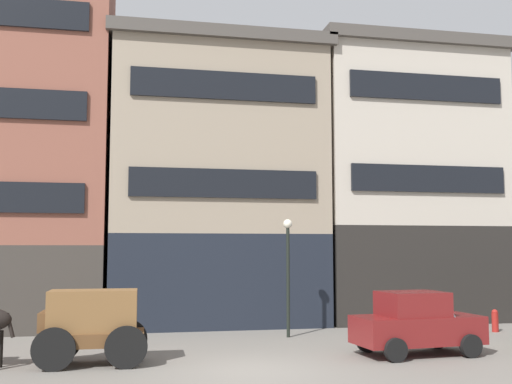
{
  "coord_description": "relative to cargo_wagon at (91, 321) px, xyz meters",
  "views": [
    {
      "loc": [
        -2.97,
        -15.41,
        3.11
      ],
      "look_at": [
        0.56,
        2.14,
        4.76
      ],
      "focal_mm": 42.53,
      "sensor_mm": 36.0,
      "label": 1
    }
  ],
  "objects": [
    {
      "name": "fire_hydrant_curbside",
      "position": [
        14.31,
        3.65,
        -0.72
      ],
      "size": [
        0.24,
        0.24,
        0.83
      ],
      "color": "maroon",
      "rests_on": "ground_plane"
    },
    {
      "name": "streetlamp_curbside",
      "position": [
        6.43,
        3.87,
        1.52
      ],
      "size": [
        0.32,
        0.32,
        4.12
      ],
      "color": "black",
      "rests_on": "ground_plane"
    },
    {
      "name": "sedan_dark",
      "position": [
        9.23,
        -0.29,
        -0.23
      ],
      "size": [
        3.83,
        2.14,
        1.83
      ],
      "color": "maroon",
      "rests_on": "ground_plane"
    },
    {
      "name": "ground_plane",
      "position": [
        4.06,
        -1.57,
        -1.15
      ],
      "size": [
        120.0,
        120.0,
        0.0
      ],
      "primitive_type": "plane",
      "color": "slate"
    },
    {
      "name": "building_center_right",
      "position": [
        12.92,
        9.11,
        4.98
      ],
      "size": [
        8.51,
        7.04,
        12.17
      ],
      "color": "black",
      "rests_on": "ground_plane"
    },
    {
      "name": "building_far_left",
      "position": [
        -4.4,
        9.1,
        7.55
      ],
      "size": [
        9.31,
        7.04,
        17.32
      ],
      "color": "#38332D",
      "rests_on": "ground_plane"
    },
    {
      "name": "cargo_wagon",
      "position": [
        0.0,
        0.0,
        0.0
      ],
      "size": [
        2.93,
        1.55,
        1.98
      ],
      "color": "brown",
      "rests_on": "ground_plane"
    },
    {
      "name": "building_center_left",
      "position": [
        4.46,
        9.11,
        4.78
      ],
      "size": [
        9.11,
        7.04,
        11.78
      ],
      "color": "black",
      "rests_on": "ground_plane"
    }
  ]
}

